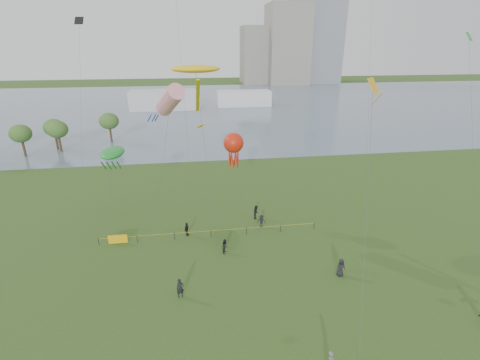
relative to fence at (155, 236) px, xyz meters
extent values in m
plane|color=#223C13|center=(8.91, -13.39, -0.55)|extent=(400.00, 400.00, 0.00)
cube|color=slate|center=(8.91, 86.61, -0.53)|extent=(400.00, 120.00, 0.08)
cube|color=gray|center=(54.91, 148.61, 18.45)|extent=(20.00, 20.00, 38.00)
cube|color=gray|center=(40.91, 154.61, 13.45)|extent=(16.00, 18.00, 28.00)
cube|color=silver|center=(-3.09, 81.61, 2.45)|extent=(22.00, 8.00, 6.00)
cube|color=silver|center=(22.91, 84.61, 1.95)|extent=(18.00, 7.00, 5.00)
cylinder|color=#392A1A|center=(-22.31, 38.42, 0.84)|extent=(0.44, 0.44, 2.79)
ellipsoid|color=#426929|center=(-22.31, 38.42, 3.97)|extent=(3.97, 3.97, 3.35)
cylinder|color=#392A1A|center=(-12.61, 42.55, 0.88)|extent=(0.44, 0.44, 2.87)
ellipsoid|color=#426929|center=(-12.61, 42.55, 4.10)|extent=(4.08, 4.08, 3.44)
cylinder|color=#392A1A|center=(-26.86, 34.44, 0.82)|extent=(0.44, 0.44, 2.75)
ellipsoid|color=#426929|center=(-26.86, 34.44, 3.90)|extent=(3.90, 3.90, 3.29)
cylinder|color=#392A1A|center=(-21.12, 36.69, 0.84)|extent=(0.44, 0.44, 2.79)
ellipsoid|color=#426929|center=(-21.12, 36.69, 3.97)|extent=(3.96, 3.96, 3.34)
cylinder|color=black|center=(-5.88, 0.00, -0.13)|extent=(0.07, 0.07, 0.85)
cylinder|color=black|center=(-1.88, 0.00, -0.13)|extent=(0.07, 0.07, 0.85)
cylinder|color=black|center=(2.12, 0.00, -0.13)|extent=(0.07, 0.07, 0.85)
cylinder|color=black|center=(6.12, 0.00, -0.13)|extent=(0.07, 0.07, 0.85)
cylinder|color=black|center=(10.12, 0.00, -0.13)|extent=(0.07, 0.07, 0.85)
cylinder|color=black|center=(14.12, 0.00, -0.13)|extent=(0.07, 0.07, 0.85)
cylinder|color=black|center=(18.12, 0.00, -0.13)|extent=(0.07, 0.07, 0.85)
cylinder|color=gold|center=(6.12, 0.00, 0.19)|extent=(24.00, 0.03, 0.03)
cube|color=#EFB20C|center=(-3.88, 0.00, 0.00)|extent=(2.00, 0.04, 1.00)
imported|color=black|center=(7.37, -3.35, 0.22)|extent=(0.81, 0.91, 1.55)
imported|color=black|center=(12.12, 1.32, 0.23)|extent=(1.11, 0.77, 1.57)
imported|color=black|center=(3.47, 0.68, 0.23)|extent=(0.75, 1.00, 1.58)
imported|color=black|center=(17.56, -8.68, 0.33)|extent=(0.90, 0.62, 1.77)
imported|color=black|center=(2.90, -9.50, 0.33)|extent=(0.73, 0.57, 1.77)
imported|color=black|center=(11.94, 3.64, 0.28)|extent=(0.79, 0.93, 1.67)
cylinder|color=#3F3F42|center=(5.98, 2.04, 8.22)|extent=(1.23, 7.87, 17.55)
ellipsoid|color=yellow|center=(5.38, 5.96, 16.99)|extent=(5.39, 3.37, 0.84)
cube|color=yellow|center=(5.38, 1.76, 14.59)|extent=(0.36, 6.98, 4.09)
cube|color=yellow|center=(5.38, -2.04, 12.49)|extent=(0.95, 0.95, 0.42)
cylinder|color=#3F3F42|center=(1.10, 3.87, 6.73)|extent=(2.81, 0.05, 14.58)
cylinder|color=#E61C42|center=(2.49, 3.86, 14.02)|extent=(3.69, 5.13, 3.83)
cylinder|color=#1D1BC1|center=(1.09, 2.66, 12.42)|extent=(0.60, 1.13, 0.88)
cylinder|color=#1D1BC1|center=(0.81, 3.04, 12.42)|extent=(0.60, 1.13, 0.88)
cylinder|color=#1D1BC1|center=(0.36, 2.89, 12.42)|extent=(0.60, 1.13, 0.88)
cylinder|color=#1D1BC1|center=(0.36, 2.42, 12.42)|extent=(0.60, 1.13, 0.88)
cylinder|color=#1D1BC1|center=(0.81, 2.28, 12.42)|extent=(0.60, 1.13, 0.88)
cylinder|color=#3F3F42|center=(-4.88, 2.89, 3.60)|extent=(0.50, 7.31, 8.33)
ellipsoid|color=#188427|center=(-4.64, 6.53, 7.76)|extent=(2.62, 4.71, 0.92)
cylinder|color=#188427|center=(-5.44, 4.93, 6.76)|extent=(0.16, 1.79, 1.54)
cylinder|color=#188427|center=(-4.89, 4.93, 6.76)|extent=(0.16, 1.79, 1.54)
cylinder|color=#188427|center=(-4.34, 4.93, 6.76)|extent=(0.16, 1.79, 1.54)
cylinder|color=#188427|center=(-3.79, 4.93, 6.76)|extent=(0.16, 1.79, 1.54)
cylinder|color=#3F3F42|center=(10.24, 1.99, 4.20)|extent=(1.94, 4.85, 9.51)
sphere|color=red|center=(9.29, 4.40, 8.95)|extent=(2.32, 2.32, 2.32)
cylinder|color=red|center=(9.79, 4.40, 7.35)|extent=(0.18, 0.54, 2.60)
cylinder|color=red|center=(9.54, 4.83, 7.35)|extent=(0.49, 0.36, 2.61)
cylinder|color=red|center=(9.04, 4.83, 7.35)|extent=(0.49, 0.36, 2.61)
cylinder|color=red|center=(8.79, 4.40, 7.35)|extent=(0.18, 0.54, 2.60)
cylinder|color=red|center=(9.04, 3.97, 7.35)|extent=(0.49, 0.36, 2.61)
cylinder|color=red|center=(9.54, 3.97, 7.35)|extent=(0.49, 0.36, 2.61)
cylinder|color=#3F3F42|center=(17.67, -11.40, 7.83)|extent=(5.18, 12.55, 16.79)
cube|color=orange|center=(20.24, -5.14, 16.22)|extent=(1.59, 1.59, 1.30)
cylinder|color=orange|center=(20.24, -6.04, 15.22)|extent=(0.08, 1.58, 1.35)
cube|color=black|center=(-6.49, 8.09, 21.80)|extent=(1.04, 1.00, 0.76)
cube|color=#198C2D|center=(29.95, -3.18, 20.18)|extent=(0.97, 0.68, 0.76)
camera|label=1|loc=(4.49, -33.87, 19.69)|focal=26.00mm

